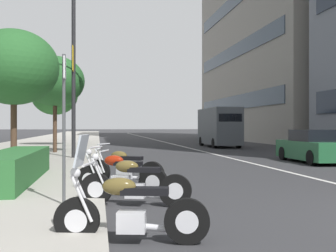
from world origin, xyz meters
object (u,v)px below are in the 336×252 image
object	(u,v)px
parking_sign_by_curb	(64,115)
street_lamp_with_banners	(81,47)
street_tree_mid_sidewalk	(14,67)
motorcycle_under_tarp	(120,177)
motorcycle_nearest_camera	(128,211)
car_approaching_light	(315,147)
street_tree_far_plaza	(55,96)
motorcycle_mid_row	(134,185)
motorcycle_second_in_row	(124,170)
street_tree_near_plaza_corner	(55,81)
delivery_van_ahead	(219,126)

from	to	relation	value
parking_sign_by_curb	street_lamp_with_banners	xyz separation A→B (m)	(11.57, 0.18, 3.39)
street_lamp_with_banners	street_tree_mid_sidewalk	world-z (taller)	street_lamp_with_banners
motorcycle_under_tarp	parking_sign_by_curb	distance (m)	2.48
street_lamp_with_banners	motorcycle_nearest_camera	bearing A→B (deg)	-175.03
car_approaching_light	street_tree_far_plaza	world-z (taller)	street_tree_far_plaza
motorcycle_mid_row	street_tree_mid_sidewalk	world-z (taller)	street_tree_mid_sidewalk
motorcycle_under_tarp	street_tree_far_plaza	distance (m)	23.86
motorcycle_mid_row	street_tree_far_plaza	bearing A→B (deg)	-64.20
motorcycle_nearest_camera	street_tree_far_plaza	xyz separation A→B (m)	(27.26, 3.69, 3.46)
parking_sign_by_curb	motorcycle_second_in_row	bearing A→B (deg)	-21.36
motorcycle_mid_row	car_approaching_light	bearing A→B (deg)	-118.26
street_tree_near_plaza_corner	street_tree_far_plaza	distance (m)	9.37
motorcycle_second_in_row	street_tree_near_plaza_corner	size ratio (longest dim) A/B	0.38
motorcycle_second_in_row	street_tree_near_plaza_corner	xyz separation A→B (m)	(12.44, 3.01, 3.61)
motorcycle_under_tarp	street_tree_far_plaza	bearing A→B (deg)	-55.02
motorcycle_nearest_camera	motorcycle_under_tarp	world-z (taller)	motorcycle_nearest_camera
parking_sign_by_curb	street_tree_far_plaza	bearing A→B (deg)	6.08
motorcycle_under_tarp	street_tree_far_plaza	world-z (taller)	street_tree_far_plaza
motorcycle_second_in_row	motorcycle_under_tarp	bearing A→B (deg)	115.01
car_approaching_light	parking_sign_by_curb	distance (m)	13.43
street_tree_near_plaza_corner	motorcycle_second_in_row	bearing A→B (deg)	-166.42
street_tree_mid_sidewalk	street_tree_near_plaza_corner	world-z (taller)	street_tree_near_plaza_corner
motorcycle_second_in_row	street_tree_mid_sidewalk	world-z (taller)	street_tree_mid_sidewalk
motorcycle_mid_row	street_tree_mid_sidewalk	bearing A→B (deg)	-47.15
motorcycle_under_tarp	street_lamp_with_banners	distance (m)	10.99
motorcycle_under_tarp	car_approaching_light	distance (m)	11.41
motorcycle_nearest_camera	motorcycle_mid_row	xyz separation A→B (m)	(2.62, -0.30, -0.02)
motorcycle_second_in_row	street_tree_far_plaza	distance (m)	22.39
motorcycle_second_in_row	street_tree_far_plaza	world-z (taller)	street_tree_far_plaza
street_tree_mid_sidewalk	street_lamp_with_banners	bearing A→B (deg)	-31.03
street_tree_mid_sidewalk	street_tree_near_plaza_corner	size ratio (longest dim) A/B	0.93
motorcycle_nearest_camera	motorcycle_mid_row	bearing A→B (deg)	-84.38
street_tree_mid_sidewalk	street_tree_near_plaza_corner	bearing A→B (deg)	-4.85
car_approaching_light	street_lamp_with_banners	distance (m)	11.33
motorcycle_second_in_row	car_approaching_light	xyz separation A→B (m)	(5.73, -8.60, 0.24)
motorcycle_mid_row	street_tree_near_plaza_corner	distance (m)	16.04
motorcycle_second_in_row	car_approaching_light	size ratio (longest dim) A/B	0.46
motorcycle_mid_row	motorcycle_under_tarp	world-z (taller)	motorcycle_under_tarp
street_tree_far_plaza	parking_sign_by_curb	bearing A→B (deg)	-173.92
motorcycle_under_tarp	street_tree_near_plaza_corner	xyz separation A→B (m)	(13.98, 2.82, 3.61)
motorcycle_under_tarp	car_approaching_light	xyz separation A→B (m)	(7.27, -8.79, 0.24)
street_tree_mid_sidewalk	motorcycle_second_in_row	bearing A→B (deg)	-141.56
motorcycle_under_tarp	motorcycle_second_in_row	bearing A→B (deg)	-71.02
street_tree_near_plaza_corner	street_lamp_with_banners	bearing A→B (deg)	-159.68
motorcycle_under_tarp	motorcycle_second_in_row	xyz separation A→B (m)	(1.54, -0.18, 0.00)
motorcycle_second_in_row	street_tree_far_plaza	xyz separation A→B (m)	(21.76, 3.96, 3.46)
street_tree_mid_sidewalk	motorcycle_mid_row	bearing A→B (deg)	-153.77
motorcycle_nearest_camera	delivery_van_ahead	world-z (taller)	delivery_van_ahead
motorcycle_mid_row	parking_sign_by_curb	size ratio (longest dim) A/B	0.79
motorcycle_mid_row	motorcycle_nearest_camera	bearing A→B (deg)	100.11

